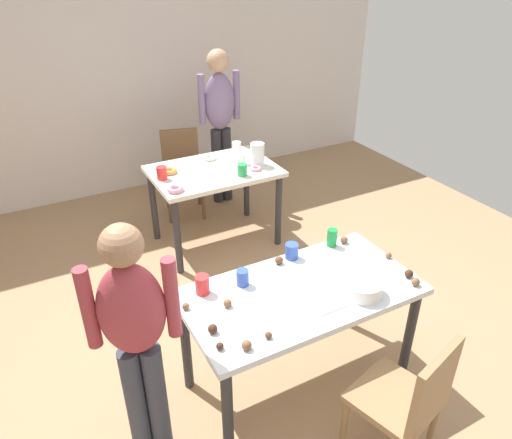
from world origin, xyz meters
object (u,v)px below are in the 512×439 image
(chair_far_table, at_px, (182,167))
(pitcher_far, at_px, (257,154))
(dining_table_far, at_px, (214,180))
(dining_table_near, at_px, (301,303))
(person_adult_far, at_px, (220,114))
(soda_can, at_px, (332,238))
(chair_near_table, at_px, (409,398))
(mixing_bowl, at_px, (363,288))
(person_girl_near, at_px, (135,330))

(chair_far_table, bearing_deg, pitcher_far, -62.58)
(dining_table_far, distance_m, pitcher_far, 0.45)
(dining_table_near, relative_size, dining_table_far, 1.24)
(person_adult_far, xyz_separation_m, soda_can, (-0.24, -2.29, -0.17))
(person_adult_far, bearing_deg, chair_near_table, -98.42)
(chair_far_table, relative_size, pitcher_far, 4.26)
(dining_table_far, relative_size, chair_far_table, 1.27)
(dining_table_near, bearing_deg, person_adult_far, 75.35)
(chair_near_table, xyz_separation_m, person_adult_far, (0.49, 3.32, 0.49))
(person_adult_far, distance_m, soda_can, 2.31)
(chair_near_table, bearing_deg, chair_far_table, 89.47)
(chair_near_table, height_order, mixing_bowl, chair_near_table)
(chair_far_table, distance_m, pitcher_far, 1.00)
(chair_near_table, relative_size, person_adult_far, 0.54)
(person_adult_far, bearing_deg, person_girl_near, -122.30)
(dining_table_near, xyz_separation_m, person_girl_near, (-0.97, -0.01, 0.21))
(dining_table_near, height_order, chair_near_table, chair_near_table)
(chair_near_table, relative_size, soda_can, 7.13)
(dining_table_near, height_order, soda_can, soda_can)
(soda_can, height_order, pitcher_far, pitcher_far)
(chair_near_table, bearing_deg, dining_table_far, 88.39)
(dining_table_near, distance_m, person_adult_far, 2.70)
(dining_table_far, distance_m, person_girl_near, 2.22)
(chair_far_table, bearing_deg, person_adult_far, 3.17)
(dining_table_far, xyz_separation_m, mixing_bowl, (0.03, -2.03, 0.15))
(person_adult_far, bearing_deg, pitcher_far, -91.91)
(dining_table_near, height_order, mixing_bowl, mixing_bowl)
(mixing_bowl, bearing_deg, pitcher_far, 79.34)
(person_girl_near, distance_m, soda_can, 1.43)
(dining_table_far, distance_m, chair_near_table, 2.57)
(chair_near_table, relative_size, pitcher_far, 4.26)
(chair_far_table, bearing_deg, chair_near_table, -90.53)
(pitcher_far, bearing_deg, mixing_bowl, -100.66)
(dining_table_far, xyz_separation_m, chair_far_table, (-0.04, 0.74, -0.15))
(chair_near_table, relative_size, mixing_bowl, 3.97)
(person_adult_far, bearing_deg, dining_table_near, -104.65)
(dining_table_far, height_order, chair_near_table, chair_near_table)
(chair_far_table, distance_m, soda_can, 2.29)
(person_girl_near, distance_m, pitcher_far, 2.37)
(person_girl_near, height_order, mixing_bowl, person_girl_near)
(dining_table_far, distance_m, soda_can, 1.55)
(person_girl_near, bearing_deg, chair_far_table, 65.33)
(pitcher_far, bearing_deg, chair_far_table, 117.42)
(person_girl_near, xyz_separation_m, person_adult_far, (1.64, 2.60, 0.12))
(person_girl_near, relative_size, pitcher_far, 7.11)
(person_girl_near, bearing_deg, soda_can, 12.55)
(dining_table_near, relative_size, chair_far_table, 1.58)
(chair_near_table, distance_m, chair_far_table, 3.30)
(pitcher_far, bearing_deg, soda_can, -98.59)
(mixing_bowl, xyz_separation_m, pitcher_far, (0.36, 1.93, 0.06))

